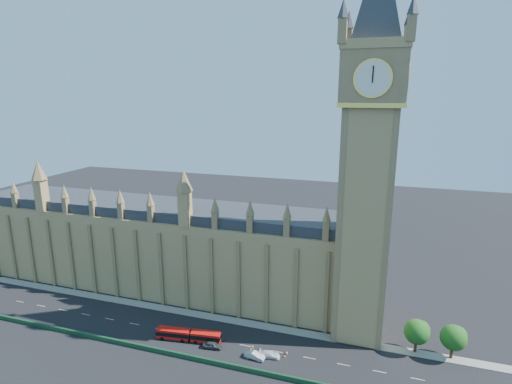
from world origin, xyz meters
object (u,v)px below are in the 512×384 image
(car_white, at_px, (270,354))
(car_grey, at_px, (212,345))
(car_silver, at_px, (255,355))
(red_bus, at_px, (189,335))

(car_white, bearing_deg, car_grey, 87.56)
(car_grey, distance_m, car_silver, 11.11)
(car_grey, height_order, car_silver, car_grey)
(red_bus, bearing_deg, car_grey, -16.36)
(red_bus, height_order, car_grey, red_bus)
(car_silver, bearing_deg, car_grey, 94.20)
(red_bus, height_order, car_white, red_bus)
(car_grey, xyz_separation_m, car_silver, (11.09, -0.61, -0.00))
(car_white, bearing_deg, red_bus, 83.43)
(car_grey, bearing_deg, red_bus, 74.53)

